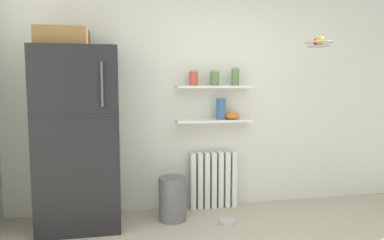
% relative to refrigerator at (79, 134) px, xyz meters
% --- Properties ---
extents(back_wall, '(7.04, 0.10, 2.60)m').
position_rel_refrigerator_xyz_m(back_wall, '(1.37, 0.38, 0.38)').
color(back_wall, silver).
rests_on(back_wall, ground_plane).
extents(refrigerator, '(0.78, 0.70, 1.94)m').
position_rel_refrigerator_xyz_m(refrigerator, '(0.00, 0.00, 0.00)').
color(refrigerator, black).
rests_on(refrigerator, ground_plane).
extents(radiator, '(0.54, 0.12, 0.64)m').
position_rel_refrigerator_xyz_m(radiator, '(1.44, 0.25, -0.60)').
color(radiator, white).
rests_on(radiator, ground_plane).
extents(wall_shelf_lower, '(0.85, 0.22, 0.02)m').
position_rel_refrigerator_xyz_m(wall_shelf_lower, '(1.44, 0.22, 0.08)').
color(wall_shelf_lower, white).
extents(wall_shelf_upper, '(0.85, 0.22, 0.02)m').
position_rel_refrigerator_xyz_m(wall_shelf_upper, '(1.44, 0.22, 0.46)').
color(wall_shelf_upper, white).
extents(storage_jar_0, '(0.10, 0.10, 0.17)m').
position_rel_refrigerator_xyz_m(storage_jar_0, '(1.20, 0.22, 0.56)').
color(storage_jar_0, '#C64C38').
rests_on(storage_jar_0, wall_shelf_upper).
extents(storage_jar_1, '(0.10, 0.10, 0.17)m').
position_rel_refrigerator_xyz_m(storage_jar_1, '(1.44, 0.22, 0.56)').
color(storage_jar_1, '#5B7F4C').
rests_on(storage_jar_1, wall_shelf_upper).
extents(storage_jar_2, '(0.09, 0.09, 0.20)m').
position_rel_refrigerator_xyz_m(storage_jar_2, '(1.67, 0.22, 0.57)').
color(storage_jar_2, '#5B7F4C').
rests_on(storage_jar_2, wall_shelf_upper).
extents(vase, '(0.10, 0.10, 0.23)m').
position_rel_refrigerator_xyz_m(vase, '(1.51, 0.22, 0.21)').
color(vase, '#38609E').
rests_on(vase, wall_shelf_lower).
extents(shelf_bowl, '(0.18, 0.18, 0.08)m').
position_rel_refrigerator_xyz_m(shelf_bowl, '(1.64, 0.22, 0.14)').
color(shelf_bowl, orange).
rests_on(shelf_bowl, wall_shelf_lower).
extents(trash_bin, '(0.29, 0.29, 0.46)m').
position_rel_refrigerator_xyz_m(trash_bin, '(0.92, -0.04, -0.70)').
color(trash_bin, slate).
rests_on(trash_bin, ground_plane).
extents(pet_food_bowl, '(0.16, 0.16, 0.05)m').
position_rel_refrigerator_xyz_m(pet_food_bowl, '(1.46, -0.26, -0.90)').
color(pet_food_bowl, '#B7B7BC').
rests_on(pet_food_bowl, ground_plane).
extents(hanging_fruit_basket, '(0.29, 0.29, 0.10)m').
position_rel_refrigerator_xyz_m(hanging_fruit_basket, '(2.47, -0.16, 0.92)').
color(hanging_fruit_basket, '#B2B2B7').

